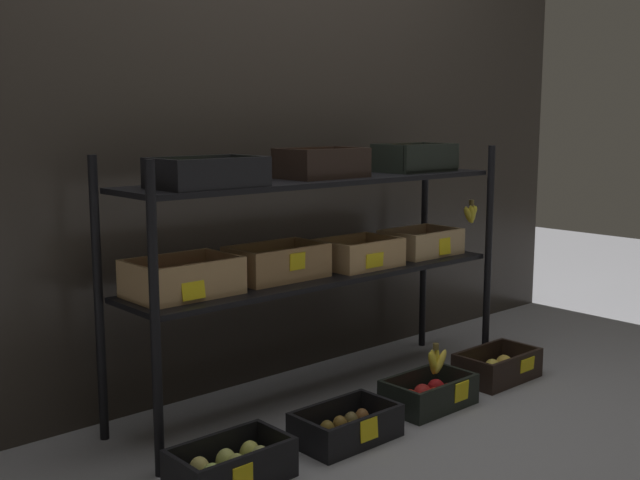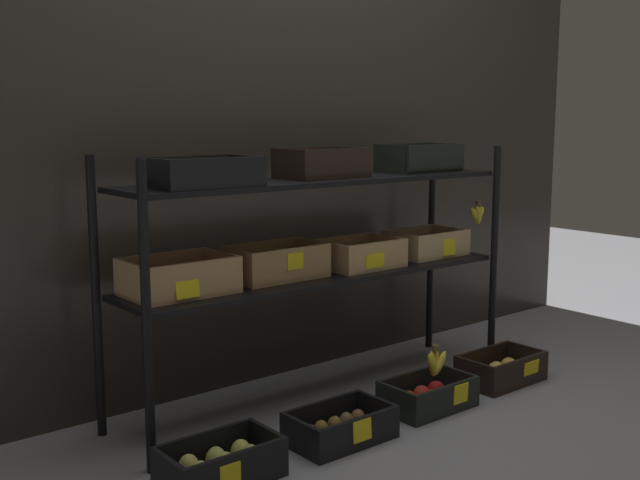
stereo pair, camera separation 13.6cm
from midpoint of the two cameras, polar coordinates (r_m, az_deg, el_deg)
The scene contains 8 objects.
ground_plane at distance 3.25m, azimuth -1.22°, elevation -11.38°, with size 10.00×10.00×0.00m, color gray.
storefront_wall at distance 3.36m, azimuth -5.65°, elevation 5.46°, with size 4.12×0.12×1.86m, color #2D2823.
display_rack at distance 3.07m, azimuth -1.46°, elevation 0.82°, with size 1.84×0.42×1.02m.
crate_ground_pear at distance 2.55m, azimuth -8.15°, elevation -16.18°, with size 0.38×0.22×0.13m.
crate_ground_kiwi at distance 2.82m, azimuth 0.51°, elevation -13.67°, with size 0.37×0.23×0.12m.
crate_ground_apple_red at distance 3.15m, azimuth 6.75°, elevation -11.26°, with size 0.36×0.23×0.12m.
crate_ground_apple_gold at distance 3.50m, azimuth 11.80°, elevation -9.23°, with size 0.37×0.22×0.13m.
banana_bunch_loose at distance 3.13m, azimuth 7.23°, elevation -8.85°, with size 0.11×0.05×0.13m.
Camera 1 is at (-2.03, -2.27, 1.13)m, focal length 43.56 mm.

